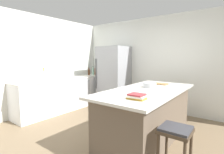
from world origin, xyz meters
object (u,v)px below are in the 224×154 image
Objects in this scene: bar_stool at (175,137)px; cutting_board at (161,84)px; gin_bottle at (93,71)px; hot_sauce_bottle at (96,72)px; syrup_bottle at (89,72)px; cookbook_stack at (137,96)px; kitchen_island at (147,114)px; paper_towel_roll at (63,74)px; mixing_bowl at (150,85)px; refrigerator at (114,76)px; vinegar_bottle at (95,71)px; flower_vase at (44,77)px; sink_faucet at (52,73)px.

cutting_board is at bearing 117.52° from bar_stool.
hot_sauce_bottle is at bearing 99.47° from gin_bottle.
syrup_bottle is 0.99× the size of cookbook_stack.
syrup_bottle is at bearing 154.93° from kitchen_island.
gin_bottle reaches higher than cookbook_stack.
paper_towel_roll is 1.11m from syrup_bottle.
hot_sauce_bottle is at bearing 145.75° from bar_stool.
mixing_bowl is at bearing 1.13° from paper_towel_roll.
refrigerator reaches higher than mixing_bowl.
mixing_bowl is at bearing -24.19° from gin_bottle.
flower_vase is at bearing -90.17° from vinegar_bottle.
flower_vase is 1.11× the size of gin_bottle.
sink_faucet is 1.06× the size of cutting_board.
syrup_bottle is at bearing 90.51° from sink_faucet.
kitchen_island is 9.08× the size of cookbook_stack.
cookbook_stack is at bearing -34.62° from syrup_bottle.
cookbook_stack is (2.82, -0.32, -0.05)m from flower_vase.
sink_faucet reaches higher than mixing_bowl.
bar_stool is 4.05m from vinegar_bottle.
flower_vase is at bearing -88.81° from hot_sauce_bottle.
paper_towel_roll is 2.97m from cookbook_stack.
refrigerator is 1.78m from sink_faucet.
sink_faucet is 0.30m from paper_towel_roll.
flower_vase reaches higher than hot_sauce_bottle.
hot_sauce_bottle is (-0.03, 1.40, -0.06)m from paper_towel_roll.
syrup_bottle is at bearing 158.39° from mixing_bowl.
refrigerator reaches higher than kitchen_island.
cutting_board is (-0.04, 0.72, 0.46)m from kitchen_island.
refrigerator reaches higher than vinegar_bottle.
hot_sauce_bottle is (-2.67, 1.57, 0.52)m from kitchen_island.
syrup_bottle is (-0.95, -0.12, 0.10)m from refrigerator.
kitchen_island is at bearing -29.45° from vinegar_bottle.
refrigerator is 2.91m from cookbook_stack.
refrigerator is 0.90m from hot_sauce_bottle.
refrigerator reaches higher than paper_towel_roll.
mixing_bowl is (2.56, -1.26, -0.06)m from vinegar_bottle.
refrigerator is at bearing -5.73° from vinegar_bottle.
kitchen_island is 2.31m from refrigerator.
kitchen_island is 9.19× the size of syrup_bottle.
bar_stool is at bearing -30.32° from syrup_bottle.
flower_vase is 1.90m from vinegar_bottle.
flower_vase is 1.06× the size of paper_towel_roll.
refrigerator is 1.87m from cutting_board.
vinegar_bottle is at bearing 141.72° from cookbook_stack.
vinegar_bottle reaches higher than cutting_board.
flower_vase is (-0.84, -1.81, 0.10)m from refrigerator.
bar_stool is 4.03m from syrup_bottle.
bar_stool is at bearing -32.25° from gin_bottle.
gin_bottle is 1.05× the size of cutting_board.
sink_faucet is at bearing -93.52° from vinegar_bottle.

